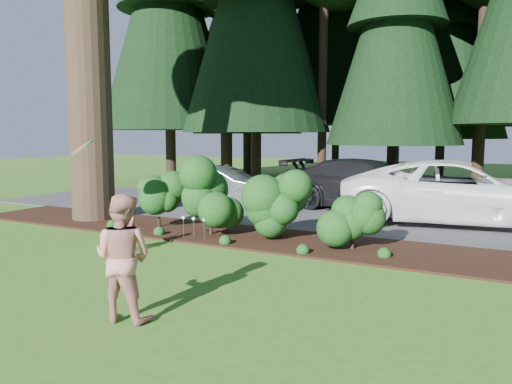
% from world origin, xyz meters
% --- Properties ---
extents(ground, '(80.00, 80.00, 0.00)m').
position_xyz_m(ground, '(0.00, 0.00, 0.00)').
color(ground, '#33611B').
rests_on(ground, ground).
extents(mulch_bed, '(16.00, 2.50, 0.05)m').
position_xyz_m(mulch_bed, '(0.00, 3.25, 0.03)').
color(mulch_bed, black).
rests_on(mulch_bed, ground).
extents(driveway, '(22.00, 6.00, 0.03)m').
position_xyz_m(driveway, '(0.00, 7.50, 0.01)').
color(driveway, '#38383A').
rests_on(driveway, ground).
extents(shrub_row, '(6.53, 1.60, 1.61)m').
position_xyz_m(shrub_row, '(0.77, 3.14, 0.81)').
color(shrub_row, '#143D12').
rests_on(shrub_row, ground).
extents(lily_cluster, '(0.69, 0.09, 0.57)m').
position_xyz_m(lily_cluster, '(-0.30, 2.40, 0.50)').
color(lily_cluster, '#143D12').
rests_on(lily_cluster, ground).
extents(car_silver_wagon, '(4.16, 1.58, 1.35)m').
position_xyz_m(car_silver_wagon, '(-2.82, 7.73, 0.71)').
color(car_silver_wagon, '#AFAFB4').
rests_on(car_silver_wagon, driveway).
extents(car_white_suv, '(6.78, 3.90, 1.78)m').
position_xyz_m(car_white_suv, '(5.07, 7.57, 0.92)').
color(car_white_suv, white).
rests_on(car_white_suv, driveway).
extents(car_dark_suv, '(5.97, 2.85, 1.68)m').
position_xyz_m(car_dark_suv, '(2.15, 8.90, 0.87)').
color(car_dark_suv, black).
rests_on(car_dark_suv, driveway).
extents(child, '(0.42, 0.30, 1.08)m').
position_xyz_m(child, '(-0.87, 0.73, 0.54)').
color(child, white).
rests_on(child, ground).
extents(adult, '(0.94, 0.79, 1.74)m').
position_xyz_m(adult, '(1.83, -2.30, 0.87)').
color(adult, '#AE2517').
rests_on(adult, ground).
extents(frisbee, '(0.61, 0.50, 0.46)m').
position_xyz_m(frisbee, '(-1.93, 0.54, 2.24)').
color(frisbee, teal).
rests_on(frisbee, ground).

